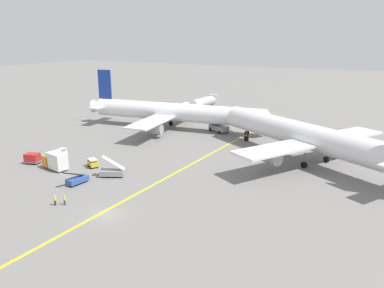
% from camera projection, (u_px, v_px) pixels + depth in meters
% --- Properties ---
extents(ground_plane, '(600.00, 600.00, 0.00)m').
position_uv_depth(ground_plane, '(106.00, 214.00, 56.11)').
color(ground_plane, slate).
extents(taxiway_stripe, '(3.89, 119.97, 0.01)m').
position_uv_depth(taxiway_stripe, '(143.00, 191.00, 64.79)').
color(taxiway_stripe, yellow).
rests_on(taxiway_stripe, ground).
extents(airliner_at_gate_left, '(56.70, 41.23, 16.21)m').
position_uv_depth(airliner_at_gate_left, '(175.00, 112.00, 107.78)').
color(airliner_at_gate_left, white).
rests_on(airliner_at_gate_left, ground).
extents(airliner_being_pushed, '(48.07, 36.65, 16.64)m').
position_uv_depth(airliner_being_pushed, '(307.00, 136.00, 78.72)').
color(airliner_being_pushed, silver).
rests_on(airliner_being_pushed, ground).
extents(pushback_tug, '(8.83, 5.44, 3.03)m').
position_uv_depth(pushback_tug, '(219.00, 127.00, 105.31)').
color(pushback_tug, gray).
rests_on(pushback_tug, ground).
extents(gse_baggage_cart_near_cluster, '(2.01, 2.95, 1.71)m').
position_uv_depth(gse_baggage_cart_near_cluster, '(61.00, 153.00, 83.34)').
color(gse_baggage_cart_near_cluster, silver).
rests_on(gse_baggage_cart_near_cluster, ground).
extents(gse_baggage_cart_trailing, '(3.15, 2.71, 1.71)m').
position_uv_depth(gse_baggage_cart_trailing, '(93.00, 163.00, 76.46)').
color(gse_baggage_cart_trailing, gold).
rests_on(gse_baggage_cart_trailing, ground).
extents(gse_stair_truck_yellow, '(4.92, 3.83, 4.06)m').
position_uv_depth(gse_stair_truck_yellow, '(112.00, 171.00, 71.14)').
color(gse_stair_truck_yellow, gray).
rests_on(gse_stair_truck_yellow, ground).
extents(gse_container_dolly_flat, '(3.70, 3.03, 2.15)m').
position_uv_depth(gse_container_dolly_flat, '(32.00, 158.00, 78.61)').
color(gse_container_dolly_flat, slate).
rests_on(gse_container_dolly_flat, ground).
extents(gse_catering_truck_tall, '(6.15, 3.33, 3.50)m').
position_uv_depth(gse_catering_truck_tall, '(55.00, 161.00, 75.00)').
color(gse_catering_truck_tall, orange).
rests_on(gse_catering_truck_tall, ground).
extents(gse_belt_loader_portside, '(2.11, 5.00, 3.02)m').
position_uv_depth(gse_belt_loader_portside, '(77.00, 179.00, 67.63)').
color(gse_belt_loader_portside, '#2D5199').
rests_on(gse_belt_loader_portside, ground).
extents(ground_crew_marshaller_foreground, '(0.36, 0.36, 1.66)m').
position_uv_depth(ground_crew_marshaller_foreground, '(64.00, 200.00, 59.02)').
color(ground_crew_marshaller_foreground, '#2D3351').
rests_on(ground_crew_marshaller_foreground, ground).
extents(ground_crew_wing_walker_right, '(0.36, 0.47, 1.64)m').
position_uv_depth(ground_crew_wing_walker_right, '(55.00, 200.00, 58.88)').
color(ground_crew_wing_walker_right, black).
rests_on(ground_crew_wing_walker_right, ground).
extents(jet_bridge, '(3.84, 16.54, 5.73)m').
position_uv_depth(jet_bridge, '(206.00, 101.00, 132.10)').
color(jet_bridge, '#B7B7BC').
rests_on(jet_bridge, ground).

